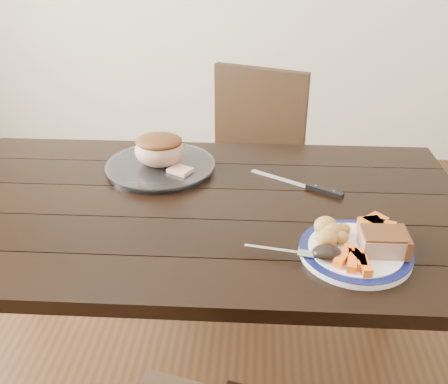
# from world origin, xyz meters

# --- Properties ---
(ground) EXTENTS (4.00, 4.00, 0.00)m
(ground) POSITION_xyz_m (0.00, 0.00, 0.00)
(ground) COLOR #472B16
(ground) RESTS_ON ground
(dining_table) EXTENTS (1.61, 0.92, 0.75)m
(dining_table) POSITION_xyz_m (0.00, 0.00, 0.66)
(dining_table) COLOR black
(dining_table) RESTS_ON ground
(chair_far) EXTENTS (0.54, 0.55, 0.93)m
(chair_far) POSITION_xyz_m (0.14, 0.73, 0.52)
(chair_far) COLOR black
(chair_far) RESTS_ON ground
(dinner_plate) EXTENTS (0.28, 0.28, 0.02)m
(dinner_plate) POSITION_xyz_m (0.42, -0.23, 0.76)
(dinner_plate) COLOR white
(dinner_plate) RESTS_ON dining_table
(plate_rim) EXTENTS (0.28, 0.28, 0.02)m
(plate_rim) POSITION_xyz_m (0.42, -0.23, 0.77)
(plate_rim) COLOR #0E1347
(plate_rim) RESTS_ON dinner_plate
(serving_platter) EXTENTS (0.35, 0.35, 0.02)m
(serving_platter) POSITION_xyz_m (-0.15, 0.21, 0.76)
(serving_platter) COLOR white
(serving_platter) RESTS_ON dining_table
(pork_slice) EXTENTS (0.11, 0.09, 0.05)m
(pork_slice) POSITION_xyz_m (0.48, -0.23, 0.79)
(pork_slice) COLOR tan
(pork_slice) RESTS_ON dinner_plate
(roasted_potatoes) EXTENTS (0.09, 0.10, 0.05)m
(roasted_potatoes) POSITION_xyz_m (0.36, -0.19, 0.79)
(roasted_potatoes) COLOR gold
(roasted_potatoes) RESTS_ON dinner_plate
(carrot_batons) EXTENTS (0.09, 0.11, 0.02)m
(carrot_batons) POSITION_xyz_m (0.41, -0.29, 0.78)
(carrot_batons) COLOR orange
(carrot_batons) RESTS_ON dinner_plate
(pumpkin_wedges) EXTENTS (0.10, 0.09, 0.04)m
(pumpkin_wedges) POSITION_xyz_m (0.48, -0.16, 0.79)
(pumpkin_wedges) COLOR orange
(pumpkin_wedges) RESTS_ON dinner_plate
(dark_mushroom) EXTENTS (0.07, 0.05, 0.03)m
(dark_mushroom) POSITION_xyz_m (0.34, -0.27, 0.79)
(dark_mushroom) COLOR black
(dark_mushroom) RESTS_ON dinner_plate
(fork) EXTENTS (0.18, 0.05, 0.00)m
(fork) POSITION_xyz_m (0.25, -0.26, 0.77)
(fork) COLOR silver
(fork) RESTS_ON dinner_plate
(roast_joint) EXTENTS (0.16, 0.14, 0.11)m
(roast_joint) POSITION_xyz_m (-0.15, 0.21, 0.82)
(roast_joint) COLOR tan
(roast_joint) RESTS_ON serving_platter
(cut_slice) EXTENTS (0.09, 0.08, 0.02)m
(cut_slice) POSITION_xyz_m (-0.07, 0.15, 0.78)
(cut_slice) COLOR tan
(cut_slice) RESTS_ON serving_platter
(carving_knife) EXTENTS (0.29, 0.18, 0.01)m
(carving_knife) POSITION_xyz_m (0.35, 0.11, 0.76)
(carving_knife) COLOR silver
(carving_knife) RESTS_ON dining_table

